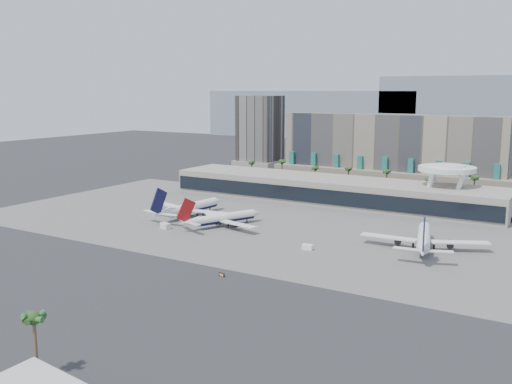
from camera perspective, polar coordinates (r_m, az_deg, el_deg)
The scene contains 15 objects.
ground at distance 198.72m, azimuth -5.32°, elevation -6.22°, with size 900.00×900.00×0.00m, color #232326.
apron_pad at distance 243.70m, azimuth 2.34°, elevation -3.10°, with size 260.00×130.00×0.06m, color #5B5B59.
mountain_ridge at distance 629.78m, azimuth 23.29°, elevation 6.97°, with size 680.00×60.00×70.00m.
hotel at distance 345.93m, azimuth 13.38°, elevation 3.39°, with size 140.00×30.00×42.00m.
office_tower at distance 411.54m, azimuth 0.41°, elevation 5.56°, with size 30.00×30.00×52.00m.
terminal at distance 290.81m, azimuth 7.53°, elevation 0.29°, with size 170.00×32.50×14.50m.
saucer_structure at distance 278.18m, azimuth 18.55°, elevation 1.89°, with size 26.00×26.00×21.89m.
palm_row at distance 320.01m, azimuth 11.21°, elevation 1.81°, with size 157.80×2.80×13.10m.
airliner_left at distance 256.60m, azimuth -6.62°, elevation -1.58°, with size 44.52×45.98×15.87m.
airliner_centre at distance 237.11m, azimuth -3.35°, elevation -2.62°, with size 36.84×37.92×14.04m.
airliner_right at distance 211.31m, azimuth 16.44°, elevation -4.47°, with size 43.97×45.66×16.03m.
service_vehicle_a at distance 236.04m, azimuth -9.05°, elevation -3.38°, with size 4.84×2.36×2.36m, color white.
service_vehicle_b at distance 203.94m, azimuth 5.19°, elevation -5.51°, with size 3.72×2.12×1.91m, color white.
taxiway_sign at distance 175.45m, azimuth -3.45°, elevation -8.26°, with size 2.30×0.94×1.05m.
near_palm_b at distance 121.79m, azimuth -21.31°, elevation -12.31°, with size 6.00×6.00×13.67m.
Camera 1 is at (113.27, -153.42, 55.90)m, focal length 40.00 mm.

